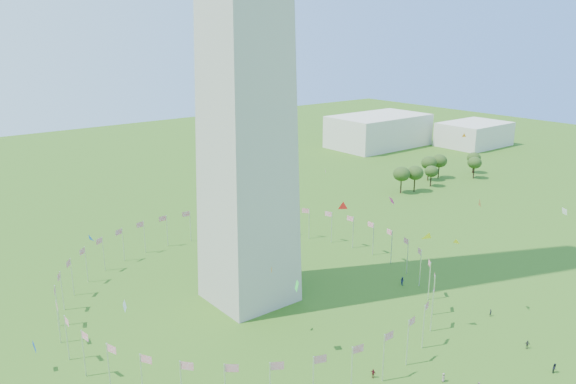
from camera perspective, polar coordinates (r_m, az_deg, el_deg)
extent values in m
cylinder|color=silver|center=(151.32, 8.65, -4.76)|extent=(0.24, 0.24, 9.00)
cylinder|color=silver|center=(155.38, 6.63, -4.11)|extent=(0.24, 0.24, 9.00)
cylinder|color=silver|center=(158.72, 4.45, -3.61)|extent=(0.24, 0.24, 9.00)
cylinder|color=silver|center=(161.30, 2.15, -3.24)|extent=(0.24, 0.24, 9.00)
cylinder|color=silver|center=(163.06, -0.22, -3.01)|extent=(0.24, 0.24, 9.00)
cylinder|color=silver|center=(163.99, -2.65, -2.92)|extent=(0.24, 0.24, 9.00)
cylinder|color=silver|center=(164.06, -5.08, -2.96)|extent=(0.24, 0.24, 9.00)
cylinder|color=silver|center=(163.28, -7.51, -3.13)|extent=(0.24, 0.24, 9.00)
cylinder|color=silver|center=(161.67, -9.88, -3.43)|extent=(0.24, 0.24, 9.00)
cylinder|color=silver|center=(159.23, -12.18, -3.87)|extent=(0.24, 0.24, 9.00)
cylinder|color=silver|center=(156.01, -14.36, -4.44)|extent=(0.24, 0.24, 9.00)
cylinder|color=silver|center=(152.07, -16.39, -5.15)|extent=(0.24, 0.24, 9.00)
cylinder|color=silver|center=(147.47, -18.22, -5.99)|extent=(0.24, 0.24, 9.00)
cylinder|color=silver|center=(142.29, -19.80, -6.96)|extent=(0.24, 0.24, 9.00)
cylinder|color=silver|center=(136.64, -21.07, -8.06)|extent=(0.24, 0.24, 9.00)
cylinder|color=silver|center=(130.63, -21.96, -9.30)|extent=(0.24, 0.24, 9.00)
cylinder|color=silver|center=(124.41, -22.40, -10.65)|extent=(0.24, 0.24, 9.00)
cylinder|color=silver|center=(118.16, -22.29, -12.10)|extent=(0.24, 0.24, 9.00)
cylinder|color=silver|center=(112.07, -21.54, -13.62)|extent=(0.24, 0.24, 9.00)
cylinder|color=silver|center=(106.36, -20.04, -15.15)|extent=(0.24, 0.24, 9.00)
cylinder|color=silver|center=(101.30, -17.74, -16.61)|extent=(0.24, 0.24, 9.00)
cylinder|color=silver|center=(97.15, -14.63, -17.88)|extent=(0.24, 0.24, 9.00)
cylinder|color=silver|center=(93.78, 2.58, -18.68)|extent=(0.24, 0.24, 9.00)
cylinder|color=silver|center=(96.54, 6.49, -17.64)|extent=(0.24, 0.24, 9.00)
cylinder|color=silver|center=(100.51, 9.68, -16.29)|extent=(0.24, 0.24, 9.00)
cylinder|color=silver|center=(105.43, 12.05, -14.76)|extent=(0.24, 0.24, 9.00)
cylinder|color=silver|center=(111.04, 13.60, -13.17)|extent=(0.24, 0.24, 9.00)
cylinder|color=silver|center=(117.08, 14.41, -11.61)|extent=(0.24, 0.24, 9.00)
cylinder|color=silver|center=(123.32, 14.57, -10.14)|extent=(0.24, 0.24, 9.00)
cylinder|color=silver|center=(129.56, 14.17, -8.78)|extent=(0.24, 0.24, 9.00)
cylinder|color=silver|center=(135.62, 13.30, -7.56)|extent=(0.24, 0.24, 9.00)
cylinder|color=silver|center=(141.34, 12.04, -6.48)|extent=(0.24, 0.24, 9.00)
cylinder|color=silver|center=(146.61, 10.47, -5.55)|extent=(0.24, 0.24, 9.00)
cube|color=beige|center=(294.47, 9.17, 6.17)|extent=(50.00, 30.00, 16.00)
cube|color=beige|center=(308.01, 18.38, 5.61)|extent=(35.00, 25.00, 12.00)
imported|color=#59141C|center=(103.05, 8.63, -17.76)|extent=(1.02, 1.18, 1.72)
imported|color=black|center=(113.33, 25.47, -15.86)|extent=(0.96, 0.79, 1.82)
imported|color=#242424|center=(127.98, 19.89, -11.46)|extent=(0.61, 0.42, 1.61)
imported|color=#1F2449|center=(136.74, 11.54, -8.84)|extent=(0.97, 1.13, 2.02)
imported|color=slate|center=(104.54, 15.51, -17.69)|extent=(0.95, 0.97, 1.65)
imported|color=#292929|center=(118.77, 23.13, -14.05)|extent=(1.13, 1.17, 1.71)
plane|color=yellow|center=(109.87, 13.96, -4.42)|extent=(1.90, 1.97, 2.29)
plane|color=white|center=(70.79, -16.25, -11.07)|extent=(0.36, 1.54, 1.56)
plane|color=blue|center=(105.24, -19.40, -4.45)|extent=(0.93, 1.65, 1.71)
plane|color=orange|center=(108.02, -1.68, -7.93)|extent=(1.19, 0.22, 1.20)
plane|color=#CC2699|center=(116.58, 10.50, -0.87)|extent=(1.61, 1.33, 1.76)
plane|color=#CC2699|center=(122.83, 3.82, 2.14)|extent=(0.86, 1.14, 1.40)
plane|color=white|center=(131.04, 26.29, -1.78)|extent=(1.25, 1.77, 1.64)
plane|color=yellow|center=(131.38, 16.72, -4.87)|extent=(0.93, 1.43, 1.38)
plane|color=green|center=(101.74, 0.90, -9.50)|extent=(1.70, 1.17, 1.86)
plane|color=blue|center=(110.48, -24.37, -14.12)|extent=(1.49, 1.71, 2.08)
plane|color=orange|center=(140.01, 17.45, 5.49)|extent=(1.01, 0.61, 1.03)
plane|color=red|center=(117.37, 18.91, -1.11)|extent=(1.38, 1.55, 1.86)
plane|color=red|center=(117.47, 5.60, -1.48)|extent=(1.80, 1.75, 2.45)
ellipsoid|color=#32511B|center=(209.95, 11.43, 1.16)|extent=(6.25, 6.25, 9.77)
ellipsoid|color=#32511B|center=(213.00, 12.75, 1.28)|extent=(6.17, 6.17, 9.64)
ellipsoid|color=#32511B|center=(221.76, 14.33, 1.55)|extent=(5.16, 5.16, 8.06)
ellipsoid|color=#32511B|center=(230.31, 14.09, 2.30)|extent=(6.17, 6.17, 9.64)
ellipsoid|color=#32511B|center=(234.90, 15.08, 2.50)|extent=(6.19, 6.19, 9.67)
ellipsoid|color=#32511B|center=(238.79, 18.39, 2.33)|extent=(5.59, 5.59, 8.74)
ellipsoid|color=#32511B|center=(247.80, 18.32, 2.81)|extent=(5.56, 5.56, 8.69)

